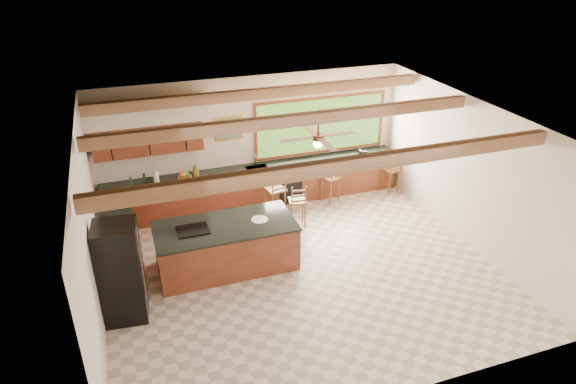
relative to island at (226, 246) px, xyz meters
name	(u,v)px	position (x,y,z in m)	size (l,w,h in m)	color
ground	(300,270)	(1.30, -0.60, -0.46)	(7.20, 7.20, 0.00)	beige
room_shell	(281,152)	(1.13, 0.05, 1.75)	(7.27, 6.54, 3.02)	silver
counter_run	(228,198)	(0.48, 1.92, 0.00)	(7.12, 3.10, 1.26)	brown
island	(226,246)	(0.00, 0.00, 0.00)	(2.64, 1.25, 0.94)	brown
refrigerator	(121,272)	(-1.92, -0.86, 0.42)	(0.75, 0.73, 1.75)	black
bar_stool_a	(276,191)	(1.51, 1.52, 0.21)	(0.47, 0.47, 1.13)	brown
bar_stool_b	(298,202)	(1.82, 0.94, 0.15)	(0.43, 0.43, 1.04)	brown
bar_stool_c	(332,179)	(2.97, 1.79, 0.16)	(0.49, 0.50, 1.04)	brown
bar_stool_d	(392,171)	(4.60, 1.80, 0.12)	(0.41, 0.41, 0.99)	brown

